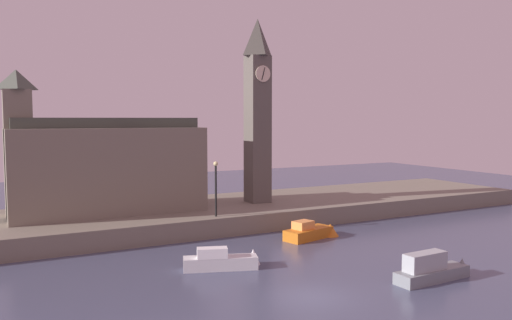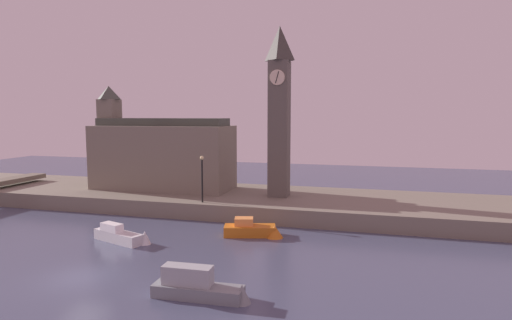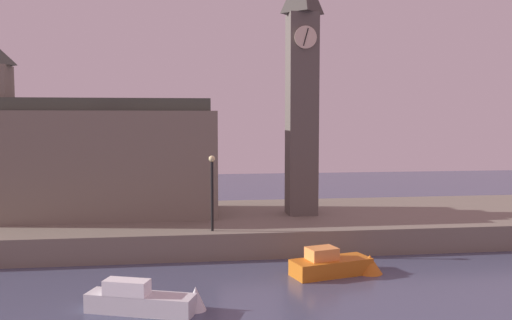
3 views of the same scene
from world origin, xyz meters
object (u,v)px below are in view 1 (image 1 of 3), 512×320
Objects in this scene: boat_patrol_orange at (313,232)px; clock_tower at (258,108)px; streetlamp at (216,183)px; boat_cruiser_grey at (436,270)px; boat_ferry_white at (226,260)px; parliament_hall at (102,166)px.

clock_tower is at bearing 90.27° from boat_patrol_orange.
clock_tower is at bearing 37.50° from streetlamp.
boat_cruiser_grey is (6.57, -15.78, -3.55)m from streetlamp.
clock_tower reaches higher than boat_patrol_orange.
boat_ferry_white is at bearing -109.58° from streetlamp.
clock_tower reaches higher than streetlamp.
clock_tower reaches higher than parliament_hall.
streetlamp reaches higher than boat_ferry_white.
parliament_hall is at bearing 107.13° from boat_ferry_white.
boat_patrol_orange is (13.47, -10.01, -4.77)m from parliament_hall.
boat_ferry_white is at bearing -155.68° from boat_patrol_orange.
boat_patrol_orange is (6.15, -4.21, -3.63)m from streetlamp.
clock_tower is 3.83× the size of streetlamp.
streetlamp reaches higher than boat_patrol_orange.
parliament_hall reaches higher than streetlamp.
boat_ferry_white is (4.35, -14.13, -4.77)m from parliament_hall.
boat_cruiser_grey reaches higher than boat_patrol_orange.
boat_cruiser_grey is (9.53, -7.45, 0.08)m from boat_ferry_white.
clock_tower reaches higher than boat_ferry_white.
boat_ferry_white is (-9.08, -13.02, -9.43)m from clock_tower.
boat_patrol_orange is (0.04, -8.90, -9.43)m from clock_tower.
parliament_hall is 26.08m from boat_cruiser_grey.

